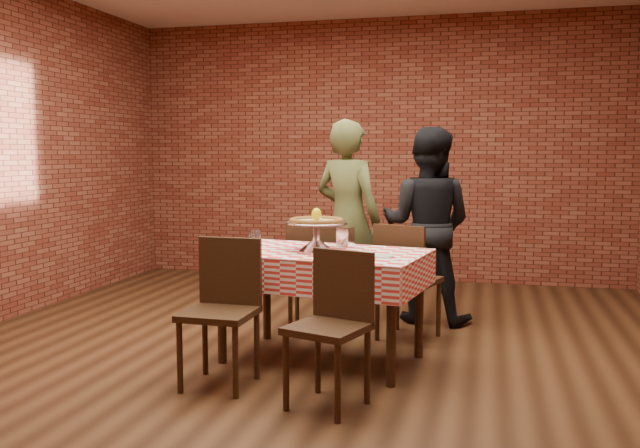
# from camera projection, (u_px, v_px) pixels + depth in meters

# --- Properties ---
(ground) EXTENTS (6.00, 6.00, 0.00)m
(ground) POSITION_uv_depth(u_px,v_px,m) (307.00, 353.00, 4.81)
(ground) COLOR black
(ground) RESTS_ON ground
(back_wall) EXTENTS (5.50, 0.00, 5.50)m
(back_wall) POSITION_uv_depth(u_px,v_px,m) (376.00, 150.00, 7.56)
(back_wall) COLOR maroon
(back_wall) RESTS_ON ground
(table) EXTENTS (1.47, 1.02, 0.75)m
(table) POSITION_uv_depth(u_px,v_px,m) (322.00, 306.00, 4.63)
(table) COLOR #362110
(table) RESTS_ON ground
(tablecloth) EXTENTS (1.51, 1.06, 0.23)m
(tablecloth) POSITION_uv_depth(u_px,v_px,m) (322.00, 268.00, 4.60)
(tablecloth) COLOR red
(tablecloth) RESTS_ON table
(pizza_stand) EXTENTS (0.50, 0.50, 0.19)m
(pizza_stand) POSITION_uv_depth(u_px,v_px,m) (316.00, 237.00, 4.60)
(pizza_stand) COLOR silver
(pizza_stand) RESTS_ON tablecloth
(pizza) EXTENTS (0.43, 0.43, 0.03)m
(pizza) POSITION_uv_depth(u_px,v_px,m) (316.00, 222.00, 4.59)
(pizza) COLOR #CBBC8C
(pizza) RESTS_ON pizza_stand
(lemon) EXTENTS (0.08, 0.08, 0.09)m
(lemon) POSITION_uv_depth(u_px,v_px,m) (316.00, 214.00, 4.59)
(lemon) COLOR #FFEC10
(lemon) RESTS_ON pizza
(water_glass_left) EXTENTS (0.08, 0.08, 0.11)m
(water_glass_left) POSITION_uv_depth(u_px,v_px,m) (254.00, 241.00, 4.69)
(water_glass_left) COLOR white
(water_glass_left) RESTS_ON tablecloth
(water_glass_right) EXTENTS (0.08, 0.08, 0.11)m
(water_glass_right) POSITION_uv_depth(u_px,v_px,m) (256.00, 238.00, 4.88)
(water_glass_right) COLOR white
(water_glass_right) RESTS_ON tablecloth
(side_plate) EXTENTS (0.17, 0.17, 0.01)m
(side_plate) POSITION_uv_depth(u_px,v_px,m) (383.00, 256.00, 4.33)
(side_plate) COLOR white
(side_plate) RESTS_ON tablecloth
(sweetener_packet_a) EXTENTS (0.06, 0.05, 0.00)m
(sweetener_packet_a) POSITION_uv_depth(u_px,v_px,m) (395.00, 260.00, 4.20)
(sweetener_packet_a) COLOR white
(sweetener_packet_a) RESTS_ON tablecloth
(sweetener_packet_b) EXTENTS (0.06, 0.04, 0.00)m
(sweetener_packet_b) POSITION_uv_depth(u_px,v_px,m) (405.00, 260.00, 4.17)
(sweetener_packet_b) COLOR white
(sweetener_packet_b) RESTS_ON tablecloth
(condiment_caddy) EXTENTS (0.12, 0.11, 0.14)m
(condiment_caddy) POSITION_uv_depth(u_px,v_px,m) (346.00, 237.00, 4.79)
(condiment_caddy) COLOR silver
(condiment_caddy) RESTS_ON tablecloth
(chair_near_left) EXTENTS (0.42, 0.42, 0.89)m
(chair_near_left) POSITION_uv_depth(u_px,v_px,m) (219.00, 314.00, 4.10)
(chair_near_left) COLOR #362110
(chair_near_left) RESTS_ON ground
(chair_near_right) EXTENTS (0.49, 0.49, 0.87)m
(chair_near_right) POSITION_uv_depth(u_px,v_px,m) (327.00, 331.00, 3.75)
(chair_near_right) COLOR #362110
(chair_near_right) RESTS_ON ground
(chair_far_left) EXTENTS (0.45, 0.45, 0.88)m
(chair_far_left) POSITION_uv_depth(u_px,v_px,m) (314.00, 274.00, 5.51)
(chair_far_left) COLOR #362110
(chair_far_left) RESTS_ON ground
(chair_far_right) EXTENTS (0.52, 0.52, 0.89)m
(chair_far_right) POSITION_uv_depth(u_px,v_px,m) (409.00, 281.00, 5.17)
(chair_far_right) COLOR #362110
(chair_far_right) RESTS_ON ground
(diner_olive) EXTENTS (0.73, 0.60, 1.71)m
(diner_olive) POSITION_uv_depth(u_px,v_px,m) (348.00, 219.00, 5.84)
(diner_olive) COLOR #484D26
(diner_olive) RESTS_ON ground
(diner_black) EXTENTS (0.88, 0.74, 1.63)m
(diner_black) POSITION_uv_depth(u_px,v_px,m) (427.00, 225.00, 5.68)
(diner_black) COLOR black
(diner_black) RESTS_ON ground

